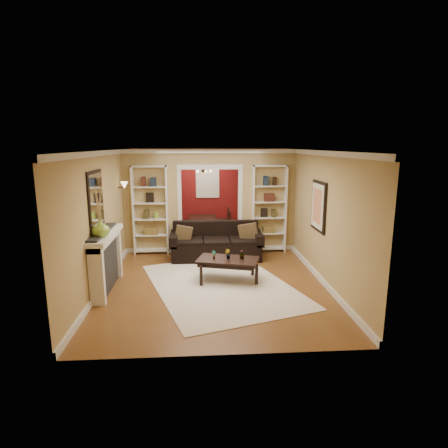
{
  "coord_description": "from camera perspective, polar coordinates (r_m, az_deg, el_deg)",
  "views": [
    {
      "loc": [
        -0.28,
        -8.62,
        2.82
      ],
      "look_at": [
        0.24,
        -0.8,
        1.15
      ],
      "focal_mm": 30.0,
      "sensor_mm": 36.0,
      "label": 1
    }
  ],
  "objects": [
    {
      "name": "bookshelf_left",
      "position": [
        9.87,
        -11.13,
        2.06
      ],
      "size": [
        0.9,
        0.3,
        2.3
      ],
      "primitive_type": "cube",
      "color": "white",
      "rests_on": "floor"
    },
    {
      "name": "dining_chair_nw",
      "position": [
        11.43,
        -5.83,
        -0.05
      ],
      "size": [
        0.58,
        0.58,
        0.88
      ],
      "primitive_type": "cube",
      "rotation": [
        0.0,
        0.0,
        1.15
      ],
      "color": "black",
      "rests_on": "floor"
    },
    {
      "name": "mirror",
      "position": [
        7.45,
        -18.96,
        3.51
      ],
      "size": [
        0.03,
        0.95,
        1.1
      ],
      "primitive_type": "cube",
      "color": "silver",
      "rests_on": "wall_left"
    },
    {
      "name": "area_rug",
      "position": [
        7.74,
        -0.48,
        -9.27
      ],
      "size": [
        3.55,
        4.21,
        0.01
      ],
      "primitive_type": "cube",
      "rotation": [
        0.0,
        0.0,
        0.31
      ],
      "color": "silver",
      "rests_on": "floor"
    },
    {
      "name": "plant_right",
      "position": [
        7.85,
        2.73,
        -4.6
      ],
      "size": [
        0.13,
        0.13,
        0.2
      ],
      "primitive_type": "imported",
      "rotation": [
        0.0,
        0.0,
        4.47
      ],
      "color": "#336626",
      "rests_on": "coffee_table"
    },
    {
      "name": "red_back_panel",
      "position": [
        12.68,
        -2.51,
        5.22
      ],
      "size": [
        4.44,
        0.04,
        2.64
      ],
      "primitive_type": "cube",
      "color": "maroon",
      "rests_on": "floor"
    },
    {
      "name": "fireplace",
      "position": [
        7.68,
        -17.33,
        -5.49
      ],
      "size": [
        0.32,
        1.7,
        1.16
      ],
      "primitive_type": "cube",
      "color": "white",
      "rests_on": "floor"
    },
    {
      "name": "vase",
      "position": [
        7.16,
        -18.33,
        -0.57
      ],
      "size": [
        0.42,
        0.42,
        0.34
      ],
      "primitive_type": "imported",
      "rotation": [
        0.0,
        0.0,
        -0.33
      ],
      "color": "#87B038",
      "rests_on": "fireplace"
    },
    {
      "name": "ceiling",
      "position": [
        8.62,
        -1.96,
        11.23
      ],
      "size": [
        8.0,
        8.0,
        0.0
      ],
      "primitive_type": "plane",
      "rotation": [
        3.14,
        0.0,
        0.0
      ],
      "color": "white",
      "rests_on": "ground"
    },
    {
      "name": "pillow_left",
      "position": [
        9.32,
        -6.2,
        -1.59
      ],
      "size": [
        0.41,
        0.15,
        0.4
      ],
      "primitive_type": "cube",
      "rotation": [
        0.0,
        0.0,
        0.1
      ],
      "color": "brown",
      "rests_on": "sofa"
    },
    {
      "name": "dining_chair_se",
      "position": [
        12.03,
        -0.49,
        0.57
      ],
      "size": [
        0.52,
        0.52,
        0.86
      ],
      "primitive_type": "cube",
      "rotation": [
        0.0,
        0.0,
        -1.32
      ],
      "color": "black",
      "rests_on": "floor"
    },
    {
      "name": "wall_right",
      "position": [
        9.1,
        12.42,
        2.45
      ],
      "size": [
        0.0,
        8.0,
        8.0
      ],
      "primitive_type": "plane",
      "rotation": [
        1.57,
        0.0,
        -1.57
      ],
      "color": "tan",
      "rests_on": "ground"
    },
    {
      "name": "pillow_right",
      "position": [
        9.38,
        3.78,
        -1.24
      ],
      "size": [
        0.48,
        0.28,
        0.47
      ],
      "primitive_type": "cube",
      "rotation": [
        0.0,
        0.0,
        -0.33
      ],
      "color": "brown",
      "rests_on": "sofa"
    },
    {
      "name": "wall_back",
      "position": [
        12.71,
        -2.52,
        5.37
      ],
      "size": [
        8.0,
        0.0,
        8.0
      ],
      "primitive_type": "plane",
      "rotation": [
        1.57,
        0.0,
        0.0
      ],
      "color": "tan",
      "rests_on": "ground"
    },
    {
      "name": "wall_sconce",
      "position": [
        9.41,
        -15.31,
        5.57
      ],
      "size": [
        0.18,
        0.18,
        0.22
      ],
      "primitive_type": "cube",
      "color": "#FFE0A5",
      "rests_on": "wall_left"
    },
    {
      "name": "floor",
      "position": [
        9.07,
        -1.84,
        -6.09
      ],
      "size": [
        8.0,
        8.0,
        0.0
      ],
      "primitive_type": "plane",
      "color": "brown",
      "rests_on": "ground"
    },
    {
      "name": "coffee_table",
      "position": [
        7.93,
        0.59,
        -6.97
      ],
      "size": [
        1.39,
        0.99,
        0.47
      ],
      "primitive_type": "cube",
      "rotation": [
        0.0,
        0.0,
        -0.27
      ],
      "color": "black",
      "rests_on": "floor"
    },
    {
      "name": "dining_window",
      "position": [
        12.61,
        -2.52,
        6.23
      ],
      "size": [
        0.78,
        0.03,
        0.98
      ],
      "primitive_type": "cube",
      "color": "#8CA5CC",
      "rests_on": "wall_back"
    },
    {
      "name": "dining_chair_ne",
      "position": [
        11.44,
        -0.31,
        -0.01
      ],
      "size": [
        0.44,
        0.44,
        0.87
      ],
      "primitive_type": "cube",
      "rotation": [
        0.0,
        0.0,
        -1.55
      ],
      "color": "black",
      "rests_on": "floor"
    },
    {
      "name": "chandelier",
      "position": [
        11.35,
        -2.39,
        7.97
      ],
      "size": [
        0.5,
        0.5,
        0.3
      ],
      "primitive_type": "cube",
      "color": "#322216",
      "rests_on": "ceiling"
    },
    {
      "name": "wall_left",
      "position": [
        8.96,
        -16.45,
        2.09
      ],
      "size": [
        0.0,
        8.0,
        8.0
      ],
      "primitive_type": "plane",
      "rotation": [
        1.57,
        0.0,
        1.57
      ],
      "color": "tan",
      "rests_on": "ground"
    },
    {
      "name": "bookshelf_right",
      "position": [
        9.96,
        6.86,
        2.29
      ],
      "size": [
        0.9,
        0.3,
        2.3
      ],
      "primitive_type": "cube",
      "color": "white",
      "rests_on": "floor"
    },
    {
      "name": "wall_front",
      "position": [
        4.85,
        -0.29,
        -5.58
      ],
      "size": [
        8.0,
        0.0,
        8.0
      ],
      "primitive_type": "plane",
      "rotation": [
        -1.57,
        0.0,
        0.0
      ],
      "color": "tan",
      "rests_on": "ground"
    },
    {
      "name": "dining_table",
      "position": [
        11.75,
        -3.08,
        -0.49
      ],
      "size": [
        1.58,
        0.88,
        0.55
      ],
      "primitive_type": "imported",
      "rotation": [
        0.0,
        0.0,
        1.57
      ],
      "color": "black",
      "rests_on": "floor"
    },
    {
      "name": "framed_art",
      "position": [
        8.11,
        14.15,
        2.66
      ],
      "size": [
        0.04,
        0.85,
        1.05
      ],
      "primitive_type": "cube",
      "color": "black",
      "rests_on": "wall_right"
    },
    {
      "name": "plant_left",
      "position": [
        7.81,
        -1.55,
        -4.72
      ],
      "size": [
        0.12,
        0.11,
        0.19
      ],
      "primitive_type": "imported",
      "rotation": [
        0.0,
        0.0,
        0.59
      ],
      "color": "#336626",
      "rests_on": "coffee_table"
    },
    {
      "name": "dining_chair_sw",
      "position": [
        12.02,
        -5.73,
        0.42
      ],
      "size": [
        0.54,
        0.54,
        0.83
      ],
      "primitive_type": "cube",
      "rotation": [
        0.0,
        0.0,
        1.16
      ],
      "color": "black",
      "rests_on": "floor"
    },
    {
      "name": "partition_wall",
      "position": [
        9.93,
        -2.14,
        3.51
      ],
      "size": [
        4.5,
        0.15,
        2.7
      ],
      "primitive_type": "cube",
      "color": "tan",
      "rests_on": "floor"
    },
    {
      "name": "sofa",
      "position": [
        9.38,
        -1.19,
        -2.62
      ],
      "size": [
        2.29,
        0.99,
        0.9
      ],
      "primitive_type": "cube",
      "color": "black",
      "rests_on": "floor"
    },
    {
      "name": "plant_center",
      "position": [
        7.83,
        0.6,
        -4.63
      ],
      "size": [
        0.14,
        0.14,
        0.2
      ],
      "primitive_type": "imported",
      "rotation": [
        0.0,
        0.0,
        2.47
      ],
      "color": "#336626",
      "rests_on": "coffee_table"
    }
  ]
}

